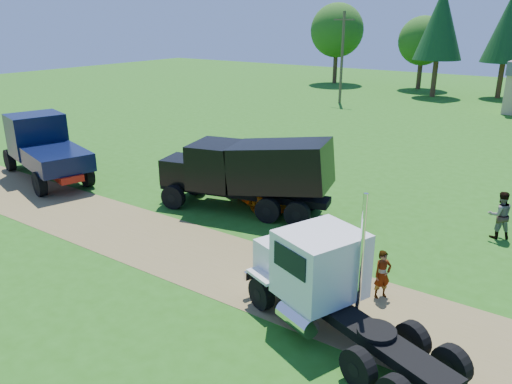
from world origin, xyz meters
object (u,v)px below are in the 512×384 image
Objects in this scene: black_dump_truck at (250,170)px; spectator_a at (382,274)px; white_semi_tractor at (321,279)px; navy_truck at (42,146)px; orange_pickup at (260,182)px.

spectator_a is (7.85, -3.77, -1.13)m from black_dump_truck.
white_semi_tractor is 0.85× the size of black_dump_truck.
navy_truck is (-19.20, 3.75, 0.32)m from white_semi_tractor.
white_semi_tractor is at bearing -165.97° from spectator_a.
orange_pickup is (-0.58, 1.65, -1.13)m from black_dump_truck.
orange_pickup is at bearing 35.00° from navy_truck.
navy_truck is 12.42m from orange_pickup.
white_semi_tractor is at bearing 4.87° from navy_truck.
orange_pickup is 10.02m from spectator_a.
black_dump_truck is 1.44× the size of orange_pickup.
spectator_a is at bearing -98.26° from orange_pickup.
navy_truck is 20.21m from spectator_a.
black_dump_truck is 5.15× the size of spectator_a.
navy_truck is 5.01× the size of spectator_a.
orange_pickup is at bearing 154.97° from white_semi_tractor.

